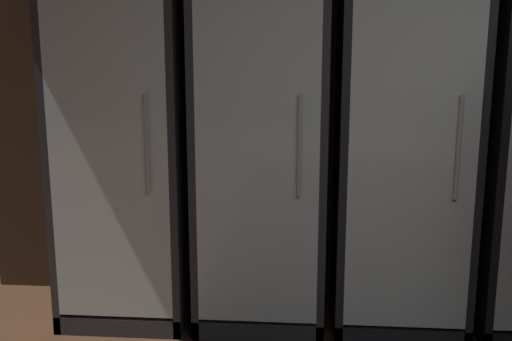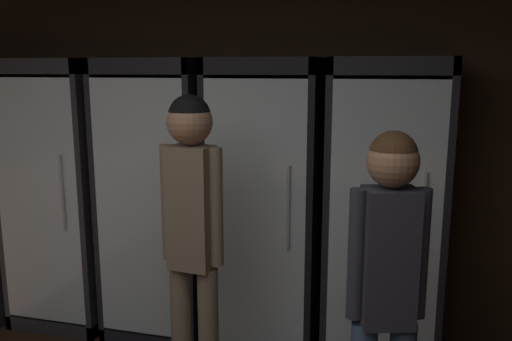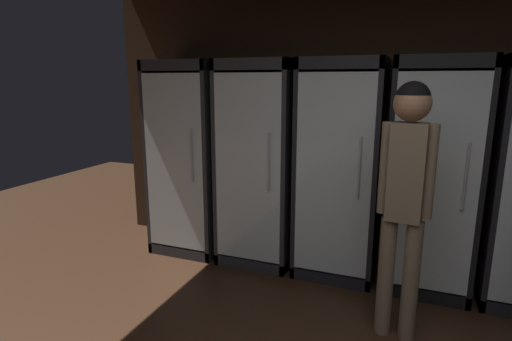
% 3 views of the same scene
% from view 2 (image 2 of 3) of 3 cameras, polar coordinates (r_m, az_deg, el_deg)
% --- Properties ---
extents(wall_back, '(6.00, 0.06, 2.80)m').
position_cam_2_polar(wall_back, '(3.74, -0.83, 4.25)').
color(wall_back, '#382619').
rests_on(wall_back, ground).
extents(cooler_left, '(0.69, 0.65, 1.91)m').
position_cam_2_polar(cooler_left, '(4.07, -19.64, -2.54)').
color(cooler_left, '#2B2B30').
rests_on(cooler_left, ground).
extents(cooler_center, '(0.69, 0.65, 1.91)m').
position_cam_2_polar(cooler_center, '(3.71, -10.00, -3.38)').
color(cooler_center, black).
rests_on(cooler_center, ground).
extents(cooler_right, '(0.69, 0.65, 1.91)m').
position_cam_2_polar(cooler_right, '(3.47, 1.36, -4.17)').
color(cooler_right, black).
rests_on(cooler_right, ground).
extents(cooler_far_right, '(0.69, 0.65, 1.91)m').
position_cam_2_polar(cooler_far_right, '(3.38, 13.88, -4.81)').
color(cooler_far_right, black).
rests_on(cooler_far_right, ground).
extents(shopper_near, '(0.34, 0.23, 1.72)m').
position_cam_2_polar(shopper_near, '(2.67, -6.98, -5.50)').
color(shopper_near, '#72604C').
rests_on(shopper_near, ground).
extents(shopper_far, '(0.33, 0.22, 1.60)m').
position_cam_2_polar(shopper_far, '(2.30, 14.06, -11.56)').
color(shopper_far, '#384C66').
rests_on(shopper_far, ground).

